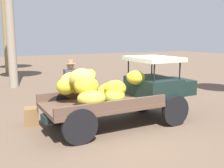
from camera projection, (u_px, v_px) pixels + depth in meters
ground_plane at (113, 130)px, 7.05m from camera, size 60.00×60.00×0.00m
truck at (123, 91)px, 7.36m from camera, size 4.51×2.02×1.86m
farmer at (71, 84)px, 8.08m from camera, size 0.52×0.47×1.75m
wooden_crate at (31, 116)px, 7.40m from camera, size 0.44×0.50×0.49m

